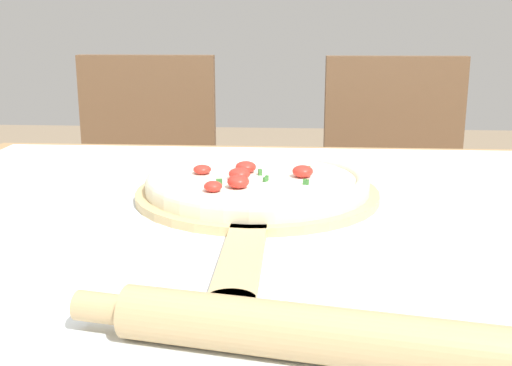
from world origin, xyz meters
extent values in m
cube|color=#A87F51|center=(0.00, 0.00, 0.71)|extent=(1.21, 1.05, 0.03)
cylinder|color=#A87F51|center=(-0.55, 0.47, 0.35)|extent=(0.06, 0.06, 0.70)
cube|color=silver|center=(0.00, 0.00, 0.73)|extent=(1.13, 0.97, 0.00)
cylinder|color=tan|center=(-0.03, 0.11, 0.74)|extent=(0.36, 0.36, 0.01)
cube|color=tan|center=(-0.03, -0.15, 0.74)|extent=(0.04, 0.23, 0.01)
cylinder|color=tan|center=(-0.03, -0.27, 0.74)|extent=(0.05, 0.05, 0.01)
cylinder|color=beige|center=(-0.03, 0.11, 0.75)|extent=(0.33, 0.33, 0.02)
torus|color=beige|center=(-0.03, 0.11, 0.76)|extent=(0.33, 0.33, 0.02)
cylinder|color=white|center=(-0.03, 0.11, 0.76)|extent=(0.29, 0.29, 0.00)
ellipsoid|color=red|center=(-0.05, 0.14, 0.77)|extent=(0.03, 0.03, 0.02)
ellipsoid|color=red|center=(-0.05, 0.05, 0.77)|extent=(0.03, 0.03, 0.02)
ellipsoid|color=red|center=(0.04, 0.12, 0.77)|extent=(0.03, 0.03, 0.02)
ellipsoid|color=red|center=(-0.05, 0.10, 0.77)|extent=(0.03, 0.03, 0.02)
ellipsoid|color=red|center=(-0.08, 0.03, 0.77)|extent=(0.03, 0.03, 0.01)
ellipsoid|color=red|center=(-0.11, 0.13, 0.77)|extent=(0.03, 0.03, 0.01)
cube|color=#387533|center=(0.05, 0.16, 0.77)|extent=(0.01, 0.01, 0.01)
cube|color=#387533|center=(0.04, 0.08, 0.77)|extent=(0.01, 0.01, 0.01)
cube|color=#387533|center=(-0.01, 0.09, 0.77)|extent=(0.01, 0.01, 0.01)
cube|color=#387533|center=(-0.01, 0.09, 0.77)|extent=(0.01, 0.01, 0.01)
cube|color=#387533|center=(-0.08, 0.07, 0.77)|extent=(0.01, 0.01, 0.01)
cube|color=#387533|center=(-0.02, 0.13, 0.77)|extent=(0.01, 0.01, 0.01)
cylinder|color=tan|center=(0.07, -0.35, 0.76)|extent=(0.36, 0.11, 0.04)
cylinder|color=tan|center=(-0.13, -0.31, 0.76)|extent=(0.05, 0.03, 0.03)
cube|color=brown|center=(-0.39, 0.79, 0.44)|extent=(0.41, 0.41, 0.02)
cube|color=brown|center=(-0.39, 0.97, 0.67)|extent=(0.38, 0.04, 0.44)
cylinder|color=brown|center=(-0.54, 0.63, 0.21)|extent=(0.04, 0.04, 0.43)
cylinder|color=brown|center=(-0.22, 0.63, 0.21)|extent=(0.04, 0.04, 0.43)
cylinder|color=brown|center=(-0.55, 0.95, 0.21)|extent=(0.04, 0.04, 0.43)
cylinder|color=brown|center=(-0.23, 0.95, 0.21)|extent=(0.04, 0.04, 0.43)
cube|color=brown|center=(0.30, 0.79, 0.44)|extent=(0.41, 0.41, 0.02)
cube|color=brown|center=(0.29, 0.97, 0.67)|extent=(0.38, 0.05, 0.44)
cylinder|color=brown|center=(0.15, 0.62, 0.21)|extent=(0.04, 0.04, 0.43)
cylinder|color=brown|center=(0.47, 0.63, 0.21)|extent=(0.04, 0.04, 0.43)
cylinder|color=brown|center=(0.14, 0.94, 0.21)|extent=(0.04, 0.04, 0.43)
cylinder|color=brown|center=(0.46, 0.95, 0.21)|extent=(0.04, 0.04, 0.43)
camera|label=1|loc=(0.03, -0.80, 0.99)|focal=45.00mm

